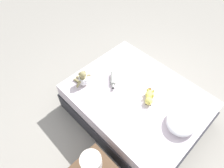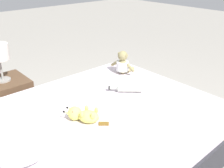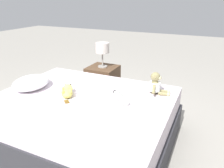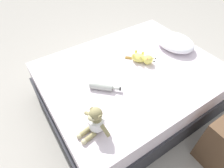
{
  "view_description": "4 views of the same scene",
  "coord_description": "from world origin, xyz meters",
  "px_view_note": "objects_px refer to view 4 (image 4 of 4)",
  "views": [
    {
      "loc": [
        1.3,
        0.84,
        2.59
      ],
      "look_at": [
        0.17,
        -0.31,
        0.6
      ],
      "focal_mm": 30.93,
      "sensor_mm": 36.0,
      "label": 1
    },
    {
      "loc": [
        -1.3,
        1.01,
        1.52
      ],
      "look_at": [
        0.18,
        -0.31,
        0.58
      ],
      "focal_mm": 40.87,
      "sensor_mm": 36.0,
      "label": 2
    },
    {
      "loc": [
        -1.7,
        -1.12,
        1.46
      ],
      "look_at": [
        0.16,
        -0.25,
        0.64
      ],
      "focal_mm": 34.88,
      "sensor_mm": 36.0,
      "label": 3
    },
    {
      "loc": [
        1.09,
        -0.96,
        1.78
      ],
      "look_at": [
        0.15,
        -0.34,
        0.63
      ],
      "focal_mm": 30.12,
      "sensor_mm": 36.0,
      "label": 4
    }
  ],
  "objects_px": {
    "plush_yellow_creature": "(142,58)",
    "glass_bottle": "(102,86)",
    "plush_monkey": "(95,122)",
    "bed": "(131,87)",
    "pillow": "(175,42)"
  },
  "relations": [
    {
      "from": "bed",
      "to": "plush_yellow_creature",
      "type": "height_order",
      "value": "plush_yellow_creature"
    },
    {
      "from": "bed",
      "to": "glass_bottle",
      "type": "xyz_separation_m",
      "value": [
        0.06,
        -0.4,
        0.3
      ]
    },
    {
      "from": "pillow",
      "to": "plush_monkey",
      "type": "relative_size",
      "value": 1.67
    },
    {
      "from": "pillow",
      "to": "glass_bottle",
      "type": "height_order",
      "value": "pillow"
    },
    {
      "from": "bed",
      "to": "pillow",
      "type": "relative_size",
      "value": 3.79
    },
    {
      "from": "pillow",
      "to": "plush_yellow_creature",
      "type": "relative_size",
      "value": 1.58
    },
    {
      "from": "bed",
      "to": "plush_monkey",
      "type": "xyz_separation_m",
      "value": [
        0.4,
        -0.65,
        0.36
      ]
    },
    {
      "from": "pillow",
      "to": "plush_monkey",
      "type": "distance_m",
      "value": 1.36
    },
    {
      "from": "glass_bottle",
      "to": "plush_yellow_creature",
      "type": "bearing_deg",
      "value": 100.68
    },
    {
      "from": "plush_monkey",
      "to": "glass_bottle",
      "type": "bearing_deg",
      "value": 142.72
    },
    {
      "from": "bed",
      "to": "pillow",
      "type": "bearing_deg",
      "value": 94.13
    },
    {
      "from": "plush_monkey",
      "to": "plush_yellow_creature",
      "type": "height_order",
      "value": "plush_monkey"
    },
    {
      "from": "plush_yellow_creature",
      "to": "glass_bottle",
      "type": "relative_size",
      "value": 1.26
    },
    {
      "from": "plush_monkey",
      "to": "glass_bottle",
      "type": "relative_size",
      "value": 1.19
    },
    {
      "from": "plush_monkey",
      "to": "glass_bottle",
      "type": "height_order",
      "value": "plush_monkey"
    }
  ]
}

